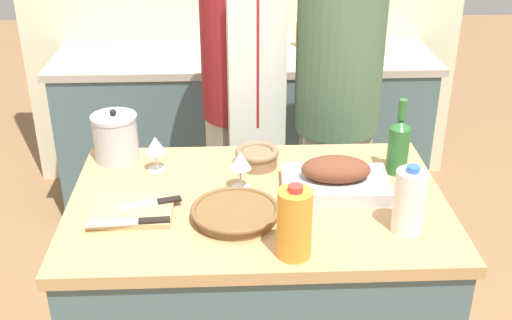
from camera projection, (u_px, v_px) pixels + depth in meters
kitchen_island at (257, 311)px, 2.28m from camera, size 1.21×0.80×0.93m
back_counter at (245, 130)px, 3.72m from camera, size 2.09×0.60×0.91m
roasting_pan at (335, 178)px, 2.10m from camera, size 0.36×0.25×0.12m
wicker_basket at (235, 213)px, 1.95m from camera, size 0.27×0.27×0.04m
cutting_board at (132, 210)px, 1.99m from camera, size 0.25×0.20×0.02m
stock_pot at (116, 137)px, 2.29m from camera, size 0.16×0.16×0.19m
mixing_bowl at (257, 156)px, 2.26m from camera, size 0.16×0.16×0.07m
juice_jug at (294, 223)px, 1.75m from camera, size 0.10×0.10×0.22m
milk_jug at (409, 201)px, 1.86m from camera, size 0.09×0.09×0.21m
wine_bottle_green at (399, 144)px, 2.19m from camera, size 0.07×0.07×0.27m
wine_glass_left at (240, 162)px, 2.09m from camera, size 0.07×0.07×0.13m
wine_glass_right at (155, 146)px, 2.21m from camera, size 0.07×0.07×0.13m
knife_chef at (131, 222)px, 1.91m from camera, size 0.25×0.05×0.01m
knife_paring at (152, 203)px, 2.01m from camera, size 0.20×0.08×0.01m
condiment_bottle_tall at (356, 30)px, 3.61m from camera, size 0.06×0.06×0.21m
condiment_bottle_short at (301, 35)px, 3.63m from camera, size 0.06×0.06×0.15m
condiment_bottle_extra at (321, 38)px, 3.53m from camera, size 0.05×0.05×0.17m
person_cook_aproned at (241, 87)px, 2.85m from camera, size 0.37×0.39×1.76m
person_cook_guest at (337, 102)px, 2.82m from camera, size 0.37×0.37×1.69m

